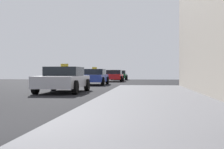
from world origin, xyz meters
name	(u,v)px	position (x,y,z in m)	size (l,w,h in m)	color
sidewalk	(170,133)	(4.00, 0.00, 0.07)	(4.00, 32.00, 0.15)	slate
car_silver	(64,79)	(-0.41, 10.49, 0.65)	(2.07, 4.48, 1.43)	#B7B7BF
car_blue	(94,77)	(-0.44, 20.05, 0.65)	(2.02, 4.43, 1.43)	#233899
car_red	(114,76)	(0.25, 29.26, 0.65)	(1.99, 4.46, 1.27)	red
car_green	(119,75)	(0.21, 37.16, 0.65)	(2.04, 4.12, 1.27)	#196638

